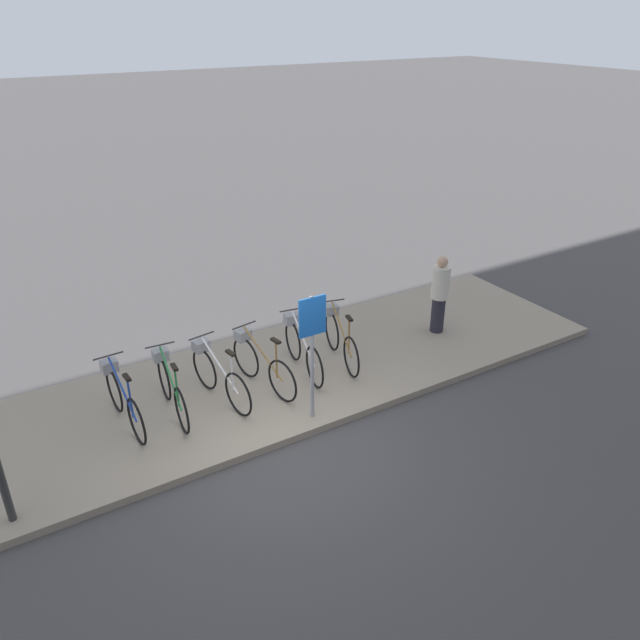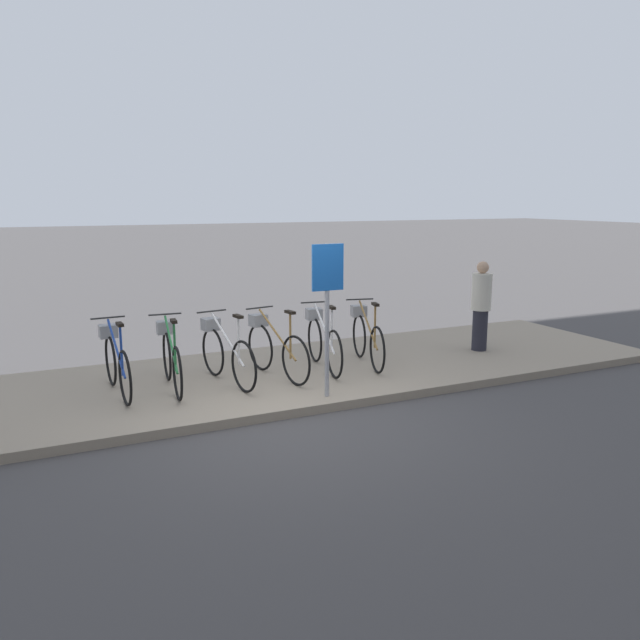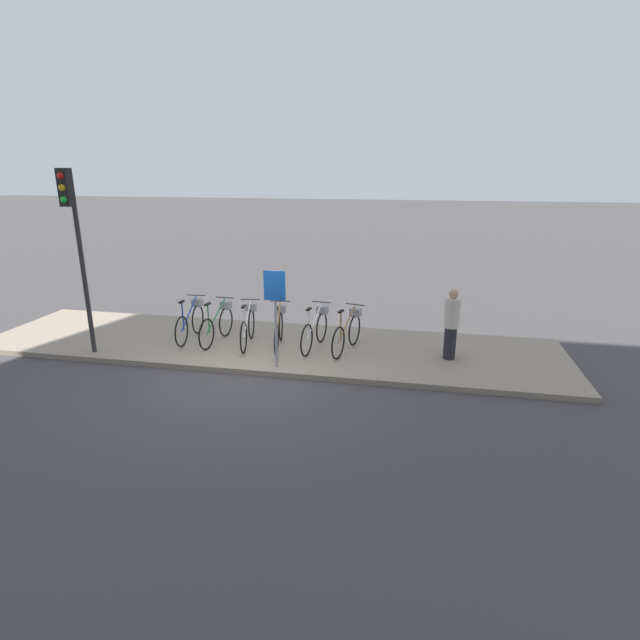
{
  "view_description": "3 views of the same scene",
  "coord_description": "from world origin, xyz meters",
  "px_view_note": "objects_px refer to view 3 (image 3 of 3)",
  "views": [
    {
      "loc": [
        -3.41,
        -6.57,
        5.79
      ],
      "look_at": [
        1.46,
        1.45,
        1.07
      ],
      "focal_mm": 35.0,
      "sensor_mm": 36.0,
      "label": 1
    },
    {
      "loc": [
        -2.87,
        -6.89,
        2.72
      ],
      "look_at": [
        0.83,
        0.96,
        1.02
      ],
      "focal_mm": 35.0,
      "sensor_mm": 36.0,
      "label": 2
    },
    {
      "loc": [
        3.4,
        -8.98,
        4.08
      ],
      "look_at": [
        1.43,
        0.8,
        1.03
      ],
      "focal_mm": 28.0,
      "sensor_mm": 36.0,
      "label": 3
    }
  ],
  "objects_px": {
    "traffic_light": "(73,225)",
    "sign_post": "(275,302)",
    "parked_bicycle_0": "(191,320)",
    "parked_bicycle_4": "(316,328)",
    "parked_bicycle_3": "(279,328)",
    "pedestrian": "(451,323)",
    "parked_bicycle_2": "(248,325)",
    "parked_bicycle_5": "(348,331)",
    "parked_bicycle_1": "(218,323)"
  },
  "relations": [
    {
      "from": "parked_bicycle_2",
      "to": "parked_bicycle_5",
      "type": "height_order",
      "value": "same"
    },
    {
      "from": "pedestrian",
      "to": "parked_bicycle_3",
      "type": "bearing_deg",
      "value": 179.88
    },
    {
      "from": "parked_bicycle_4",
      "to": "parked_bicycle_5",
      "type": "xyz_separation_m",
      "value": [
        0.75,
        -0.05,
        0.0
      ]
    },
    {
      "from": "parked_bicycle_3",
      "to": "traffic_light",
      "type": "bearing_deg",
      "value": -162.58
    },
    {
      "from": "parked_bicycle_2",
      "to": "parked_bicycle_3",
      "type": "relative_size",
      "value": 1.0
    },
    {
      "from": "parked_bicycle_5",
      "to": "traffic_light",
      "type": "height_order",
      "value": "traffic_light"
    },
    {
      "from": "parked_bicycle_2",
      "to": "traffic_light",
      "type": "bearing_deg",
      "value": -158.67
    },
    {
      "from": "parked_bicycle_3",
      "to": "pedestrian",
      "type": "xyz_separation_m",
      "value": [
        3.82,
        -0.01,
        0.35
      ]
    },
    {
      "from": "parked_bicycle_2",
      "to": "parked_bicycle_3",
      "type": "xyz_separation_m",
      "value": [
        0.75,
        -0.01,
        0.0
      ]
    },
    {
      "from": "parked_bicycle_3",
      "to": "parked_bicycle_4",
      "type": "xyz_separation_m",
      "value": [
        0.84,
        0.1,
        0.0
      ]
    },
    {
      "from": "traffic_light",
      "to": "sign_post",
      "type": "relative_size",
      "value": 1.95
    },
    {
      "from": "traffic_light",
      "to": "sign_post",
      "type": "xyz_separation_m",
      "value": [
        4.28,
        0.04,
        -1.44
      ]
    },
    {
      "from": "parked_bicycle_0",
      "to": "parked_bicycle_4",
      "type": "relative_size",
      "value": 1.01
    },
    {
      "from": "parked_bicycle_3",
      "to": "pedestrian",
      "type": "bearing_deg",
      "value": -0.12
    },
    {
      "from": "traffic_light",
      "to": "sign_post",
      "type": "bearing_deg",
      "value": 0.59
    },
    {
      "from": "parked_bicycle_0",
      "to": "parked_bicycle_1",
      "type": "xyz_separation_m",
      "value": [
        0.72,
        -0.08,
        0.0
      ]
    },
    {
      "from": "parked_bicycle_5",
      "to": "sign_post",
      "type": "distance_m",
      "value": 2.04
    },
    {
      "from": "parked_bicycle_0",
      "to": "parked_bicycle_5",
      "type": "height_order",
      "value": "same"
    },
    {
      "from": "parked_bicycle_0",
      "to": "parked_bicycle_2",
      "type": "relative_size",
      "value": 1.01
    },
    {
      "from": "pedestrian",
      "to": "sign_post",
      "type": "height_order",
      "value": "sign_post"
    },
    {
      "from": "parked_bicycle_2",
      "to": "parked_bicycle_3",
      "type": "bearing_deg",
      "value": -1.13
    },
    {
      "from": "parked_bicycle_5",
      "to": "sign_post",
      "type": "relative_size",
      "value": 0.83
    },
    {
      "from": "pedestrian",
      "to": "parked_bicycle_4",
      "type": "bearing_deg",
      "value": 177.87
    },
    {
      "from": "parked_bicycle_0",
      "to": "parked_bicycle_3",
      "type": "distance_m",
      "value": 2.23
    },
    {
      "from": "parked_bicycle_5",
      "to": "parked_bicycle_2",
      "type": "bearing_deg",
      "value": -178.98
    },
    {
      "from": "parked_bicycle_0",
      "to": "parked_bicycle_5",
      "type": "xyz_separation_m",
      "value": [
        3.82,
        -0.08,
        0.0
      ]
    },
    {
      "from": "parked_bicycle_5",
      "to": "traffic_light",
      "type": "relative_size",
      "value": 0.42
    },
    {
      "from": "parked_bicycle_0",
      "to": "parked_bicycle_1",
      "type": "bearing_deg",
      "value": -6.02
    },
    {
      "from": "parked_bicycle_3",
      "to": "parked_bicycle_5",
      "type": "relative_size",
      "value": 1.01
    },
    {
      "from": "parked_bicycle_5",
      "to": "traffic_light",
      "type": "distance_m",
      "value": 6.21
    },
    {
      "from": "parked_bicycle_4",
      "to": "parked_bicycle_5",
      "type": "relative_size",
      "value": 1.01
    },
    {
      "from": "parked_bicycle_4",
      "to": "pedestrian",
      "type": "height_order",
      "value": "pedestrian"
    },
    {
      "from": "parked_bicycle_2",
      "to": "traffic_light",
      "type": "xyz_separation_m",
      "value": [
        -3.25,
        -1.27,
        2.37
      ]
    },
    {
      "from": "parked_bicycle_4",
      "to": "sign_post",
      "type": "xyz_separation_m",
      "value": [
        -0.55,
        -1.31,
        0.93
      ]
    },
    {
      "from": "parked_bicycle_1",
      "to": "pedestrian",
      "type": "distance_m",
      "value": 5.34
    },
    {
      "from": "parked_bicycle_1",
      "to": "pedestrian",
      "type": "height_order",
      "value": "pedestrian"
    },
    {
      "from": "parked_bicycle_2",
      "to": "parked_bicycle_5",
      "type": "relative_size",
      "value": 1.01
    },
    {
      "from": "parked_bicycle_4",
      "to": "pedestrian",
      "type": "bearing_deg",
      "value": -2.13
    },
    {
      "from": "parked_bicycle_0",
      "to": "parked_bicycle_2",
      "type": "height_order",
      "value": "same"
    },
    {
      "from": "parked_bicycle_3",
      "to": "traffic_light",
      "type": "distance_m",
      "value": 4.81
    },
    {
      "from": "pedestrian",
      "to": "sign_post",
      "type": "bearing_deg",
      "value": -161.2
    },
    {
      "from": "traffic_light",
      "to": "parked_bicycle_2",
      "type": "bearing_deg",
      "value": 21.33
    },
    {
      "from": "sign_post",
      "to": "parked_bicycle_5",
      "type": "bearing_deg",
      "value": 44.08
    },
    {
      "from": "parked_bicycle_5",
      "to": "pedestrian",
      "type": "relative_size",
      "value": 1.09
    },
    {
      "from": "parked_bicycle_3",
      "to": "pedestrian",
      "type": "height_order",
      "value": "pedestrian"
    },
    {
      "from": "parked_bicycle_5",
      "to": "parked_bicycle_3",
      "type": "bearing_deg",
      "value": -177.98
    },
    {
      "from": "parked_bicycle_2",
      "to": "parked_bicycle_4",
      "type": "height_order",
      "value": "same"
    },
    {
      "from": "parked_bicycle_2",
      "to": "parked_bicycle_1",
      "type": "bearing_deg",
      "value": 176.62
    },
    {
      "from": "parked_bicycle_0",
      "to": "parked_bicycle_3",
      "type": "xyz_separation_m",
      "value": [
        2.23,
        -0.14,
        0.0
      ]
    },
    {
      "from": "traffic_light",
      "to": "pedestrian",
      "type": "bearing_deg",
      "value": 9.06
    }
  ]
}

